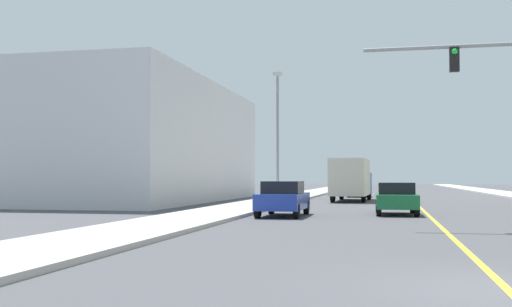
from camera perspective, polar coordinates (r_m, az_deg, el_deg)
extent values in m
plane|color=#47474C|center=(51.97, 14.33, -4.08)|extent=(192.00, 192.00, 0.00)
cube|color=#B2ADA3|center=(52.51, 3.84, -4.04)|extent=(3.46, 168.00, 0.15)
cube|color=yellow|center=(51.97, 14.33, -4.07)|extent=(0.16, 144.00, 0.01)
cube|color=silver|center=(44.91, -10.82, 0.96)|extent=(11.64, 24.89, 8.41)
cube|color=black|center=(21.95, 18.24, 8.43)|extent=(0.32, 0.24, 0.84)
sphere|color=green|center=(21.86, 18.27, 9.15)|extent=(0.20, 0.20, 0.20)
cylinder|color=gray|center=(36.68, 2.06, 1.33)|extent=(0.16, 0.16, 7.74)
cube|color=beige|center=(37.15, 2.05, 7.53)|extent=(0.56, 0.28, 0.20)
cube|color=#196638|center=(28.63, 13.13, -4.39)|extent=(1.94, 3.86, 0.63)
cube|color=black|center=(28.69, 13.11, -3.22)|extent=(1.66, 1.85, 0.53)
cylinder|color=black|center=(29.98, 11.46, -4.90)|extent=(0.24, 0.65, 0.64)
cylinder|color=black|center=(30.04, 14.58, -4.87)|extent=(0.24, 0.65, 0.64)
cylinder|color=black|center=(27.27, 11.54, -5.17)|extent=(0.24, 0.65, 0.64)
cylinder|color=black|center=(27.34, 14.97, -5.13)|extent=(0.24, 0.65, 0.64)
cube|color=#1E389E|center=(26.87, 2.59, -4.52)|extent=(1.86, 4.20, 0.69)
cube|color=black|center=(26.77, 2.55, -3.21)|extent=(1.64, 1.94, 0.54)
cylinder|color=black|center=(25.23, 3.86, -5.45)|extent=(0.22, 0.64, 0.64)
cylinder|color=black|center=(25.53, 0.15, -5.42)|extent=(0.22, 0.64, 0.64)
cylinder|color=black|center=(28.30, 4.78, -5.10)|extent=(0.22, 0.64, 0.64)
cylinder|color=black|center=(28.56, 1.47, -5.08)|extent=(0.22, 0.64, 0.64)
cube|color=slate|center=(53.49, 9.65, -3.40)|extent=(1.99, 4.52, 0.59)
cube|color=black|center=(53.48, 9.65, -2.80)|extent=(1.69, 1.99, 0.55)
cylinder|color=black|center=(55.20, 8.82, -3.68)|extent=(0.24, 0.65, 0.64)
cylinder|color=black|center=(55.17, 10.54, -3.66)|extent=(0.24, 0.65, 0.64)
cylinder|color=black|center=(51.84, 8.71, -3.77)|extent=(0.24, 0.65, 0.64)
cylinder|color=black|center=(51.81, 10.54, -3.76)|extent=(0.24, 0.65, 0.64)
cube|color=#194799|center=(46.98, 9.36, -2.80)|extent=(2.48, 2.30, 1.60)
cube|color=beige|center=(43.05, 8.88, -2.22)|extent=(2.62, 5.77, 2.55)
cylinder|color=black|center=(47.10, 8.09, -3.78)|extent=(0.31, 0.91, 0.90)
cylinder|color=black|center=(46.91, 10.65, -3.77)|extent=(0.31, 0.91, 0.90)
cylinder|color=black|center=(41.77, 7.26, -3.98)|extent=(0.31, 0.91, 0.90)
cylinder|color=black|center=(41.56, 10.14, -3.97)|extent=(0.31, 0.91, 0.90)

